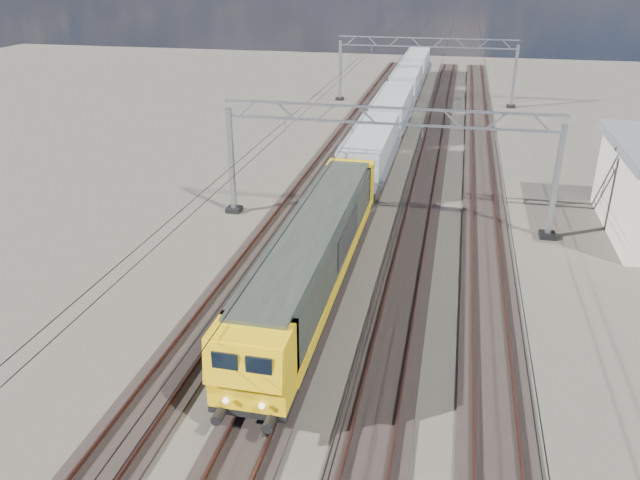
% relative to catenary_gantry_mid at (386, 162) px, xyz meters
% --- Properties ---
extents(ground, '(160.00, 160.00, 0.00)m').
position_rel_catenary_gantry_mid_xyz_m(ground, '(-0.00, -4.00, -3.91)').
color(ground, '#2C2821').
rests_on(ground, ground).
extents(track_outer_west, '(2.60, 140.00, 0.30)m').
position_rel_catenary_gantry_mid_xyz_m(track_outer_west, '(-6.00, -4.00, -3.83)').
color(track_outer_west, black).
rests_on(track_outer_west, ground).
extents(track_loco, '(2.60, 140.00, 0.30)m').
position_rel_catenary_gantry_mid_xyz_m(track_loco, '(-2.00, -4.00, -3.83)').
color(track_loco, black).
rests_on(track_loco, ground).
extents(track_inner_east, '(2.60, 140.00, 0.30)m').
position_rel_catenary_gantry_mid_xyz_m(track_inner_east, '(2.00, -4.00, -3.83)').
color(track_inner_east, black).
rests_on(track_inner_east, ground).
extents(track_outer_east, '(2.60, 140.00, 0.30)m').
position_rel_catenary_gantry_mid_xyz_m(track_outer_east, '(6.00, -4.00, -3.83)').
color(track_outer_east, black).
rests_on(track_outer_east, ground).
extents(catenary_gantry_mid, '(19.90, 0.90, 7.11)m').
position_rel_catenary_gantry_mid_xyz_m(catenary_gantry_mid, '(0.00, 0.00, 0.00)').
color(catenary_gantry_mid, gray).
rests_on(catenary_gantry_mid, ground).
extents(catenary_gantry_far, '(19.90, 0.90, 7.11)m').
position_rel_catenary_gantry_mid_xyz_m(catenary_gantry_far, '(0.00, 36.00, 0.00)').
color(catenary_gantry_far, gray).
rests_on(catenary_gantry_far, ground).
extents(overhead_wires, '(12.03, 140.00, 0.53)m').
position_rel_catenary_gantry_mid_xyz_m(overhead_wires, '(-0.00, 4.00, 1.84)').
color(overhead_wires, black).
rests_on(overhead_wires, ground).
extents(locomotive, '(2.76, 21.10, 3.62)m').
position_rel_catenary_gantry_mid_xyz_m(locomotive, '(-2.00, -9.71, -1.58)').
color(locomotive, black).
rests_on(locomotive, ground).
extents(hopper_wagon_lead, '(3.38, 13.00, 3.25)m').
position_rel_catenary_gantry_mid_xyz_m(hopper_wagon_lead, '(-2.00, 7.98, -1.67)').
color(hopper_wagon_lead, black).
rests_on(hopper_wagon_lead, ground).
extents(hopper_wagon_mid, '(3.38, 13.00, 3.25)m').
position_rel_catenary_gantry_mid_xyz_m(hopper_wagon_mid, '(-2.00, 22.18, -1.67)').
color(hopper_wagon_mid, black).
rests_on(hopper_wagon_mid, ground).
extents(hopper_wagon_third, '(3.38, 13.00, 3.25)m').
position_rel_catenary_gantry_mid_xyz_m(hopper_wagon_third, '(-2.00, 36.38, -1.67)').
color(hopper_wagon_third, black).
rests_on(hopper_wagon_third, ground).
extents(hopper_wagon_fourth, '(3.38, 13.00, 3.25)m').
position_rel_catenary_gantry_mid_xyz_m(hopper_wagon_fourth, '(-2.00, 50.58, -1.67)').
color(hopper_wagon_fourth, black).
rests_on(hopper_wagon_fourth, ground).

